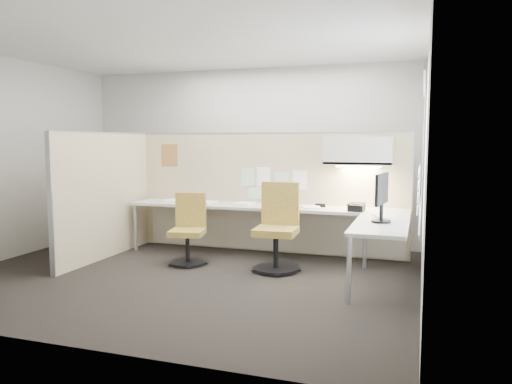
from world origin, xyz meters
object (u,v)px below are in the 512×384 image
(chair_left, at_px, (189,231))
(phone, at_px, (356,207))
(chair_right, at_px, (277,230))
(monitor, at_px, (382,194))
(desk, at_px, (284,217))

(chair_left, distance_m, phone, 2.25)
(chair_right, height_order, phone, chair_right)
(chair_right, xyz_separation_m, monitor, (1.31, -0.32, 0.53))
(chair_left, height_order, monitor, monitor)
(desk, bearing_deg, chair_right, -83.24)
(chair_right, distance_m, monitor, 1.45)
(chair_left, relative_size, monitor, 1.69)
(monitor, bearing_deg, chair_right, 84.79)
(phone, bearing_deg, monitor, -58.22)
(phone, bearing_deg, desk, -173.97)
(desk, relative_size, chair_left, 4.29)
(desk, relative_size, phone, 17.47)
(monitor, xyz_separation_m, phone, (-0.38, 0.83, -0.27))
(desk, bearing_deg, monitor, -31.64)
(chair_left, bearing_deg, chair_right, -9.42)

